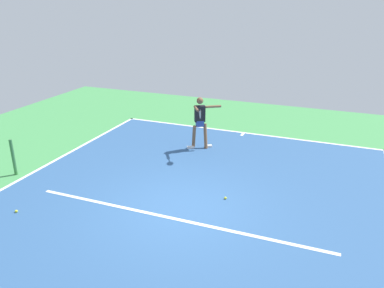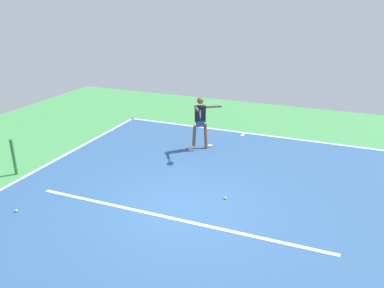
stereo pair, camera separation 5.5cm
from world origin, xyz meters
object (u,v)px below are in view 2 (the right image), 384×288
Objects in this scene: tennis_player at (201,120)px; tennis_ball_near_service_line at (16,211)px; net_post at (14,157)px; tennis_ball_centre_court at (225,198)px.

tennis_player is 6.17m from tennis_ball_near_service_line.
tennis_ball_centre_court is at bearing -172.09° from net_post.
net_post is at bearing 7.91° from tennis_ball_centre_court.
tennis_ball_near_service_line is 1.00× the size of tennis_ball_centre_court.
tennis_ball_near_service_line is 5.05m from tennis_ball_centre_court.
tennis_player is at bearing -115.08° from tennis_ball_near_service_line.
net_post is 6.10m from tennis_ball_centre_court.
net_post is at bearing 11.03° from tennis_player.
tennis_player is (-4.18, -3.90, 0.47)m from net_post.
tennis_player is 26.63× the size of tennis_ball_centre_court.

